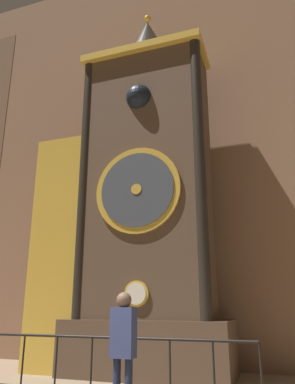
% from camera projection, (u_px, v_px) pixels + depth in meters
% --- Properties ---
extents(cathedral_back_wall, '(24.00, 0.32, 13.03)m').
position_uv_depth(cathedral_back_wall, '(166.00, 135.00, 11.44)').
color(cathedral_back_wall, '#846047').
rests_on(cathedral_back_wall, ground_plane).
extents(clock_tower, '(4.92, 1.79, 9.75)m').
position_uv_depth(clock_tower, '(131.00, 206.00, 9.54)').
color(clock_tower, brown).
rests_on(clock_tower, ground_plane).
extents(railing_fence, '(5.21, 0.05, 1.00)m').
position_uv_depth(railing_fence, '(110.00, 362.00, 6.65)').
color(railing_fence, black).
rests_on(railing_fence, ground_plane).
extents(visitor_far, '(0.35, 0.23, 1.72)m').
position_uv_depth(visitor_far, '(123.00, 341.00, 5.35)').
color(visitor_far, '#1B213A').
rests_on(visitor_far, ground_plane).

